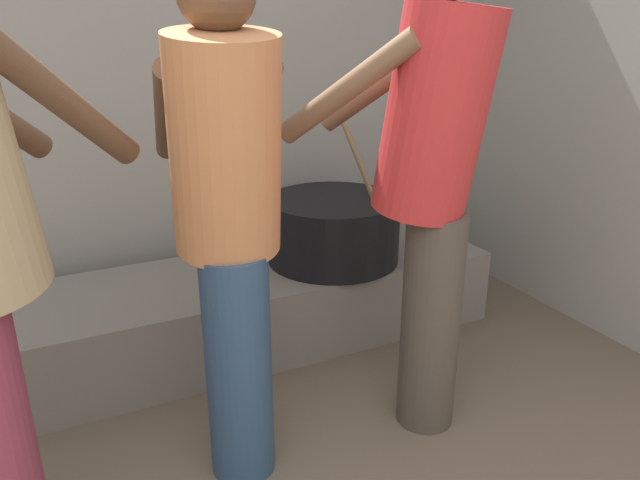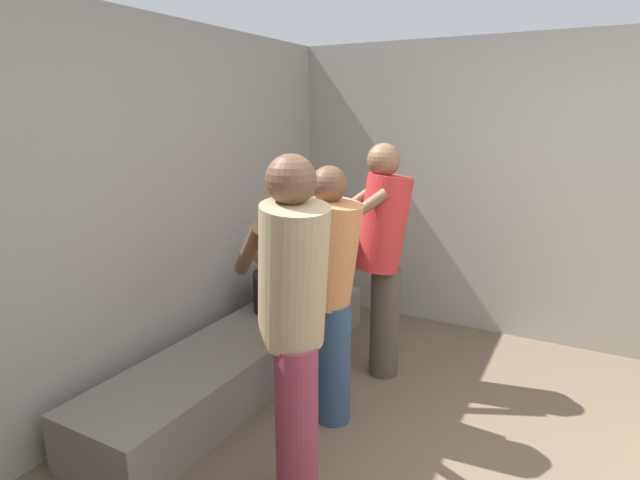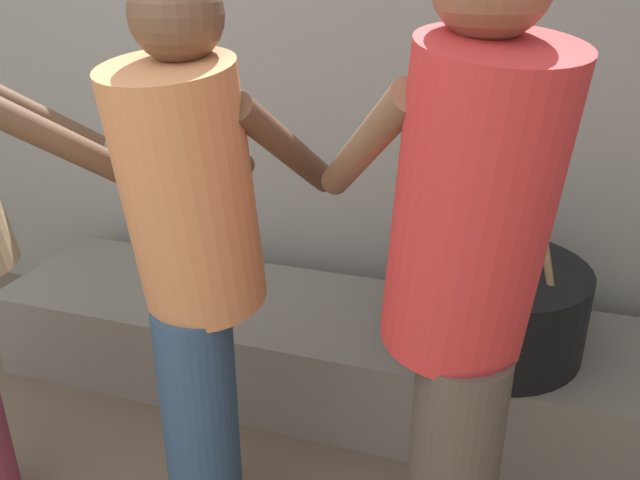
{
  "view_description": "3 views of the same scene",
  "coord_description": "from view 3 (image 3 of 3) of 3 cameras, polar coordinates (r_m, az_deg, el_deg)",
  "views": [
    {
      "loc": [
        0.1,
        -0.06,
        1.34
      ],
      "look_at": [
        0.94,
        1.62,
        0.65
      ],
      "focal_mm": 33.34,
      "sensor_mm": 36.0,
      "label": 1
    },
    {
      "loc": [
        -1.86,
        0.2,
        1.79
      ],
      "look_at": [
        0.8,
        1.65,
        1.03
      ],
      "focal_mm": 28.68,
      "sensor_mm": 36.0,
      "label": 2
    },
    {
      "loc": [
        1.3,
        0.2,
        1.54
      ],
      "look_at": [
        0.84,
        1.64,
        0.87
      ],
      "focal_mm": 37.01,
      "sensor_mm": 36.0,
      "label": 3
    }
  ],
  "objects": [
    {
      "name": "block_enclosure_rear",
      "position": [
        2.84,
        -9.84,
        16.38
      ],
      "size": [
        5.07,
        0.2,
        2.36
      ],
      "primitive_type": "cube",
      "color": "#9E998E",
      "rests_on": "ground_plane"
    },
    {
      "name": "hearth_ledge",
      "position": [
        2.49,
        0.78,
        -9.56
      ],
      "size": [
        2.51,
        0.6,
        0.34
      ],
      "primitive_type": "cube",
      "color": "slate",
      "rests_on": "ground_plane"
    },
    {
      "name": "cook_in_orange_shirt",
      "position": [
        1.61,
        -10.77,
        -1.42
      ],
      "size": [
        0.42,
        0.68,
        1.52
      ],
      "color": "navy",
      "rests_on": "ground_plane"
    },
    {
      "name": "cooking_pot_main",
      "position": [
        2.21,
        14.71,
        -5.49
      ],
      "size": [
        0.59,
        0.59,
        0.74
      ],
      "color": "black",
      "rests_on": "hearth_ledge"
    },
    {
      "name": "cook_in_red_shirt",
      "position": [
        1.36,
        12.34,
        -3.86
      ],
      "size": [
        0.64,
        0.73,
        1.61
      ],
      "color": "#4C4238",
      "rests_on": "ground_plane"
    }
  ]
}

